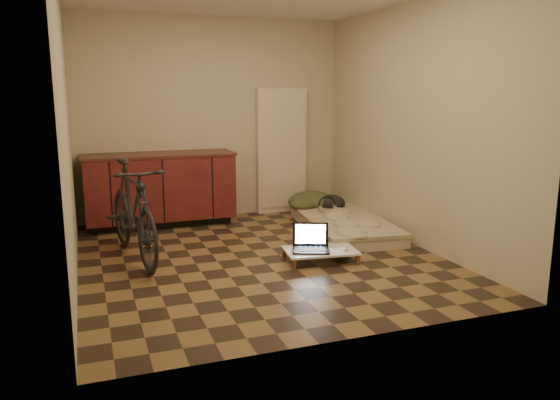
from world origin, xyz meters
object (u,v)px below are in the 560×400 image
object	(u,v)px
bicycle	(133,206)
laptop	(311,245)
lap_desk	(320,251)
futon	(344,224)

from	to	relation	value
bicycle	laptop	bearing A→B (deg)	-29.90
lap_desk	laptop	xyz separation A→B (m)	(-0.09, 0.03, 0.07)
bicycle	futon	size ratio (longest dim) A/B	0.86
bicycle	lap_desk	size ratio (longest dim) A/B	2.24
lap_desk	bicycle	bearing A→B (deg)	166.27
futon	laptop	distance (m)	1.31
laptop	bicycle	bearing A→B (deg)	-179.73
bicycle	lap_desk	bearing A→B (deg)	-29.84
bicycle	futon	bearing A→B (deg)	-0.68
bicycle	lap_desk	distance (m)	1.91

